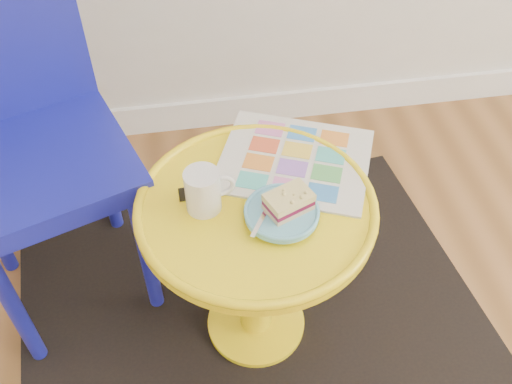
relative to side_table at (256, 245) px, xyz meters
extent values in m
cube|color=white|center=(0.72, 0.91, -0.31)|extent=(4.00, 0.02, 0.12)
cube|color=black|center=(0.00, 0.00, -0.37)|extent=(1.42, 1.24, 0.01)
cylinder|color=yellow|center=(0.00, 0.00, -0.36)|extent=(0.28, 0.28, 0.02)
cylinder|color=yellow|center=(0.00, 0.00, -0.11)|extent=(0.09, 0.09, 0.46)
cylinder|color=yellow|center=(0.00, 0.00, 0.13)|extent=(0.54, 0.54, 0.03)
cylinder|color=#181B9C|center=(-0.60, 0.00, -0.14)|extent=(0.04, 0.04, 0.46)
cylinder|color=#181B9C|center=(-0.28, 0.12, -0.14)|extent=(0.04, 0.04, 0.46)
cylinder|color=#181B9C|center=(-0.39, 0.45, -0.14)|extent=(0.04, 0.04, 0.46)
cube|color=#181B9C|center=(-0.50, 0.23, 0.13)|extent=(0.55, 0.55, 0.06)
cube|color=silver|center=(0.11, 0.12, 0.15)|extent=(0.44, 0.41, 0.01)
cylinder|color=white|center=(-0.11, 0.01, 0.20)|extent=(0.08, 0.08, 0.10)
torus|color=white|center=(-0.07, 0.02, 0.20)|extent=(0.06, 0.02, 0.06)
cylinder|color=#D1B78C|center=(-0.11, 0.01, 0.24)|extent=(0.07, 0.07, 0.01)
cylinder|color=#63B3D2|center=(0.05, -0.05, 0.15)|extent=(0.06, 0.06, 0.01)
cylinder|color=#63B3D2|center=(0.05, -0.05, 0.16)|extent=(0.16, 0.16, 0.01)
cube|color=#D3BC8C|center=(0.06, -0.04, 0.18)|extent=(0.11, 0.10, 0.01)
cube|color=maroon|center=(0.06, -0.04, 0.19)|extent=(0.11, 0.10, 0.01)
cube|color=#EADB8C|center=(0.06, -0.04, 0.20)|extent=(0.11, 0.10, 0.02)
cube|color=silver|center=(0.00, -0.06, 0.17)|extent=(0.07, 0.10, 0.00)
cube|color=silver|center=(0.04, -0.01, 0.17)|extent=(0.03, 0.04, 0.00)
camera|label=1|loc=(-0.14, -0.84, 1.08)|focal=40.00mm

